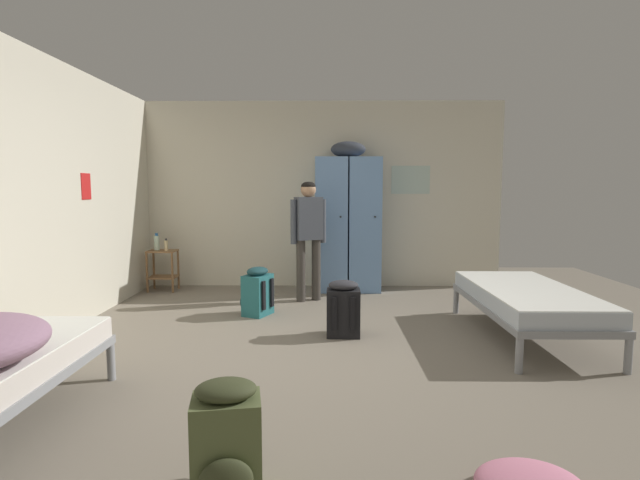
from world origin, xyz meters
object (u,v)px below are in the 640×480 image
at_px(locker_bank, 348,221).
at_px(bed_right, 526,299).
at_px(person_traveler, 308,229).
at_px(water_bottle, 157,242).
at_px(lotion_bottle, 166,245).
at_px(backpack_olive, 227,440).
at_px(backpack_teal, 257,292).
at_px(backpack_black, 343,309).
at_px(shelf_unit, 163,266).

xyz_separation_m(locker_bank, bed_right, (1.61, -2.21, -0.59)).
relative_size(bed_right, person_traveler, 1.26).
height_order(water_bottle, lotion_bottle, water_bottle).
height_order(bed_right, backpack_olive, backpack_olive).
distance_m(locker_bank, lotion_bottle, 2.54).
xyz_separation_m(locker_bank, person_traveler, (-0.53, -0.67, -0.06)).
height_order(lotion_bottle, backpack_teal, lotion_bottle).
bearing_deg(person_traveler, lotion_bottle, 164.62).
distance_m(person_traveler, lotion_bottle, 2.08).
bearing_deg(backpack_black, water_bottle, 140.30).
relative_size(bed_right, backpack_olive, 3.45).
height_order(locker_bank, backpack_black, locker_bank).
distance_m(lotion_bottle, backpack_black, 3.16).
bearing_deg(locker_bank, water_bottle, -178.65).
xyz_separation_m(locker_bank, backpack_olive, (-0.77, -4.65, -0.71)).
bearing_deg(shelf_unit, backpack_olive, -68.35).
xyz_separation_m(water_bottle, lotion_bottle, (0.15, -0.06, -0.03)).
bearing_deg(water_bottle, lotion_bottle, -21.80).
relative_size(person_traveler, water_bottle, 6.35).
bearing_deg(backpack_teal, backpack_black, -39.28).
bearing_deg(locker_bank, bed_right, -53.89).
xyz_separation_m(water_bottle, backpack_black, (2.53, -2.10, -0.42)).
bearing_deg(backpack_olive, person_traveler, 86.45).
distance_m(locker_bank, backpack_teal, 1.90).
distance_m(shelf_unit, bed_right, 4.70).
bearing_deg(bed_right, lotion_bottle, 153.18).
relative_size(locker_bank, water_bottle, 8.69).
xyz_separation_m(bed_right, water_bottle, (-4.28, 2.15, 0.30)).
distance_m(locker_bank, shelf_unit, 2.66).
distance_m(shelf_unit, backpack_black, 3.21).
bearing_deg(backpack_olive, bed_right, 45.67).
relative_size(lotion_bottle, backpack_black, 0.31).
relative_size(bed_right, backpack_black, 3.45).
distance_m(shelf_unit, person_traveler, 2.22).
bearing_deg(backpack_olive, lotion_bottle, 111.06).
relative_size(person_traveler, lotion_bottle, 9.01).
bearing_deg(backpack_black, bed_right, -1.53).
distance_m(bed_right, backpack_black, 1.75).
bearing_deg(backpack_teal, locker_bank, 51.92).
bearing_deg(water_bottle, shelf_unit, -14.04).
xyz_separation_m(bed_right, person_traveler, (-2.14, 1.54, 0.53)).
xyz_separation_m(person_traveler, lotion_bottle, (-1.99, 0.55, -0.27)).
xyz_separation_m(lotion_bottle, backpack_teal, (1.43, -1.26, -0.39)).
bearing_deg(person_traveler, bed_right, -35.76).
height_order(bed_right, backpack_black, backpack_black).
distance_m(shelf_unit, lotion_bottle, 0.31).
bearing_deg(person_traveler, locker_bank, 51.92).
relative_size(person_traveler, backpack_teal, 2.75).
distance_m(locker_bank, bed_right, 2.80).
bearing_deg(person_traveler, backpack_black, -75.40).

